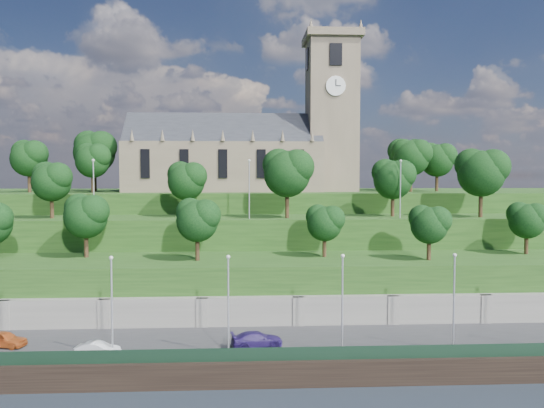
{
  "coord_description": "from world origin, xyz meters",
  "views": [
    {
      "loc": [
        -0.48,
        -43.14,
        17.66
      ],
      "look_at": [
        3.18,
        30.0,
        13.71
      ],
      "focal_mm": 35.0,
      "sensor_mm": 36.0,
      "label": 1
    }
  ],
  "objects": [
    {
      "name": "car_left",
      "position": [
        -22.61,
        5.66,
        2.71
      ],
      "size": [
        4.44,
        2.55,
        1.42
      ],
      "primitive_type": "imported",
      "rotation": [
        0.0,
        0.0,
        1.35
      ],
      "color": "#AC4C1C",
      "rests_on": "promenade"
    },
    {
      "name": "embankment_upper",
      "position": [
        0.0,
        29.0,
        6.0
      ],
      "size": [
        160.0,
        10.0,
        12.0
      ],
      "primitive_type": "cube",
      "color": "#1E4015",
      "rests_on": "ground"
    },
    {
      "name": "retaining_wall",
      "position": [
        0.0,
        11.97,
        2.5
      ],
      "size": [
        160.0,
        2.1,
        5.0
      ],
      "color": "slate",
      "rests_on": "ground"
    },
    {
      "name": "trees_hilltop",
      "position": [
        -0.51,
        45.19,
        21.11
      ],
      "size": [
        72.03,
        15.68,
        10.3
      ],
      "color": "#2F1F12",
      "rests_on": "hilltop"
    },
    {
      "name": "promenade",
      "position": [
        0.0,
        6.0,
        1.0
      ],
      "size": [
        160.0,
        12.0,
        2.0
      ],
      "primitive_type": "cube",
      "color": "#2D2D30",
      "rests_on": "ground"
    },
    {
      "name": "hilltop",
      "position": [
        0.0,
        50.0,
        7.5
      ],
      "size": [
        160.0,
        32.0,
        15.0
      ],
      "primitive_type": "cube",
      "color": "#1E4015",
      "rests_on": "ground"
    },
    {
      "name": "quay_wall",
      "position": [
        0.0,
        -0.05,
        1.1
      ],
      "size": [
        160.0,
        0.5,
        2.2
      ],
      "primitive_type": "cube",
      "color": "black",
      "rests_on": "ground"
    },
    {
      "name": "fence",
      "position": [
        0.0,
        0.6,
        2.6
      ],
      "size": [
        160.0,
        0.1,
        1.2
      ],
      "primitive_type": "cube",
      "color": "black",
      "rests_on": "promenade"
    },
    {
      "name": "lamp_posts_promenade",
      "position": [
        -2.0,
        2.5,
        7.02
      ],
      "size": [
        60.36,
        0.36,
        8.8
      ],
      "color": "#B2B2B7",
      "rests_on": "promenade"
    },
    {
      "name": "embankment_lower",
      "position": [
        0.0,
        18.0,
        4.0
      ],
      "size": [
        160.0,
        12.0,
        8.0
      ],
      "primitive_type": "cube",
      "color": "#1E4015",
      "rests_on": "ground"
    },
    {
      "name": "ground",
      "position": [
        0.0,
        0.0,
        0.0
      ],
      "size": [
        320.0,
        320.0,
        0.0
      ],
      "primitive_type": "plane",
      "color": "black",
      "rests_on": "ground"
    },
    {
      "name": "trees_upper",
      "position": [
        8.41,
        27.93,
        17.84
      ],
      "size": [
        63.66,
        8.69,
        9.36
      ],
      "color": "#2F1F12",
      "rests_on": "embankment_upper"
    },
    {
      "name": "trees_lower",
      "position": [
        -1.83,
        18.06,
        12.66
      ],
      "size": [
        67.34,
        8.84,
        7.54
      ],
      "color": "#2F1F12",
      "rests_on": "embankment_lower"
    },
    {
      "name": "church",
      "position": [
        0.79,
        45.98,
        22.52
      ],
      "size": [
        38.6,
        12.35,
        27.6
      ],
      "color": "brown",
      "rests_on": "hilltop"
    },
    {
      "name": "car_right",
      "position": [
        0.52,
        4.56,
        2.69
      ],
      "size": [
        5.03,
        2.84,
        1.38
      ],
      "primitive_type": "imported",
      "rotation": [
        0.0,
        0.0,
        1.77
      ],
      "color": "#271957",
      "rests_on": "promenade"
    },
    {
      "name": "car_middle",
      "position": [
        -13.32,
        2.68,
        2.62
      ],
      "size": [
        3.91,
        1.78,
        1.24
      ],
      "primitive_type": "imported",
      "rotation": [
        0.0,
        0.0,
        1.45
      ],
      "color": "silver",
      "rests_on": "promenade"
    },
    {
      "name": "lamp_posts_upper",
      "position": [
        0.0,
        26.0,
        16.5
      ],
      "size": [
        40.36,
        0.36,
        7.78
      ],
      "color": "#B2B2B7",
      "rests_on": "embankment_upper"
    }
  ]
}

